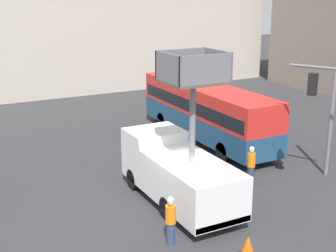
{
  "coord_description": "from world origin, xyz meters",
  "views": [
    {
      "loc": [
        -8.46,
        -15.04,
        8.66
      ],
      "look_at": [
        0.34,
        1.63,
        3.15
      ],
      "focal_mm": 50.0,
      "sensor_mm": 36.0,
      "label": 1
    }
  ],
  "objects_px": {
    "utility_truck": "(178,169)",
    "traffic_cone_near_truck": "(248,247)",
    "city_bus": "(206,109)",
    "road_worker_near_truck": "(171,221)",
    "traffic_light_pole": "(325,102)",
    "road_worker_directing": "(251,165)"
  },
  "relations": [
    {
      "from": "road_worker_near_truck",
      "to": "traffic_cone_near_truck",
      "type": "height_order",
      "value": "road_worker_near_truck"
    },
    {
      "from": "utility_truck",
      "to": "traffic_light_pole",
      "type": "height_order",
      "value": "utility_truck"
    },
    {
      "from": "traffic_light_pole",
      "to": "road_worker_near_truck",
      "type": "xyz_separation_m",
      "value": [
        -8.64,
        -1.61,
        -2.98
      ]
    },
    {
      "from": "traffic_light_pole",
      "to": "road_worker_directing",
      "type": "height_order",
      "value": "traffic_light_pole"
    },
    {
      "from": "utility_truck",
      "to": "traffic_cone_near_truck",
      "type": "relative_size",
      "value": 8.75
    },
    {
      "from": "city_bus",
      "to": "traffic_light_pole",
      "type": "relative_size",
      "value": 1.95
    },
    {
      "from": "city_bus",
      "to": "road_worker_directing",
      "type": "bearing_deg",
      "value": 149.67
    },
    {
      "from": "road_worker_directing",
      "to": "utility_truck",
      "type": "bearing_deg",
      "value": 167.64
    },
    {
      "from": "utility_truck",
      "to": "traffic_cone_near_truck",
      "type": "bearing_deg",
      "value": -89.1
    },
    {
      "from": "traffic_light_pole",
      "to": "traffic_cone_near_truck",
      "type": "relative_size",
      "value": 7.6
    },
    {
      "from": "utility_truck",
      "to": "city_bus",
      "type": "xyz_separation_m",
      "value": [
        5.66,
        6.72,
        0.42
      ]
    },
    {
      "from": "utility_truck",
      "to": "traffic_light_pole",
      "type": "bearing_deg",
      "value": -10.22
    },
    {
      "from": "utility_truck",
      "to": "road_worker_directing",
      "type": "height_order",
      "value": "utility_truck"
    },
    {
      "from": "utility_truck",
      "to": "city_bus",
      "type": "distance_m",
      "value": 8.8
    },
    {
      "from": "city_bus",
      "to": "road_worker_near_truck",
      "type": "height_order",
      "value": "city_bus"
    },
    {
      "from": "traffic_cone_near_truck",
      "to": "traffic_light_pole",
      "type": "bearing_deg",
      "value": 27.63
    },
    {
      "from": "utility_truck",
      "to": "traffic_cone_near_truck",
      "type": "height_order",
      "value": "utility_truck"
    },
    {
      "from": "road_worker_directing",
      "to": "traffic_cone_near_truck",
      "type": "xyz_separation_m",
      "value": [
        -3.91,
        -4.95,
        -0.54
      ]
    },
    {
      "from": "road_worker_near_truck",
      "to": "city_bus",
      "type": "bearing_deg",
      "value": -54.19
    },
    {
      "from": "traffic_light_pole",
      "to": "utility_truck",
      "type": "bearing_deg",
      "value": 169.78
    },
    {
      "from": "city_bus",
      "to": "traffic_light_pole",
      "type": "bearing_deg",
      "value": 172.24
    },
    {
      "from": "road_worker_directing",
      "to": "traffic_cone_near_truck",
      "type": "distance_m",
      "value": 6.33
    }
  ]
}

